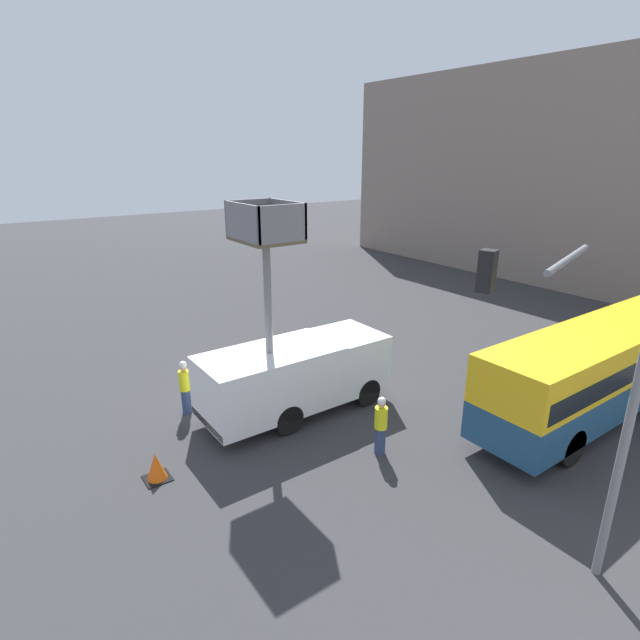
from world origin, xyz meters
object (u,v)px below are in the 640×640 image
Objects in this scene: utility_truck at (295,370)px; traffic_light_pole at (580,363)px; road_worker_directing at (381,425)px; traffic_cone_near_truck at (156,467)px; city_bus at (598,366)px; road_worker_near_truck at (185,387)px.

utility_truck is 1.04× the size of traffic_light_pole.
utility_truck is at bearing 165.95° from road_worker_directing.
traffic_cone_near_truck is at bearing -139.05° from road_worker_directing.
traffic_cone_near_truck is at bearing -79.62° from utility_truck.
traffic_cone_near_truck is (0.94, -5.15, -1.19)m from utility_truck.
traffic_cone_near_truck is at bearing 155.45° from city_bus.
traffic_light_pole reaches higher than road_worker_near_truck.
city_bus is 5.41× the size of road_worker_near_truck.
utility_truck is at bearing 100.38° from traffic_cone_near_truck.
road_worker_directing is at bearing 65.91° from traffic_cone_near_truck.
city_bus reaches higher than traffic_cone_near_truck.
road_worker_near_truck is at bearing -158.37° from traffic_light_pole.
utility_truck is 3.88× the size of road_worker_directing.
road_worker_directing is at bearing 157.71° from city_bus.
traffic_light_pole is at bearing 7.54° from utility_truck.
road_worker_directing is at bearing -27.41° from road_worker_near_truck.
traffic_light_pole reaches higher than road_worker_directing.
utility_truck is at bearing 139.48° from city_bus.
utility_truck is 3.70× the size of road_worker_near_truck.
city_bus is 7.79m from traffic_light_pole.
road_worker_directing reaches higher than traffic_cone_near_truck.
city_bus is 13.18× the size of traffic_cone_near_truck.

